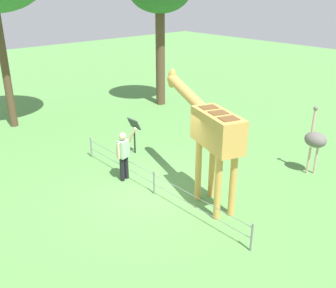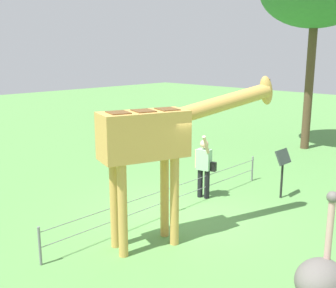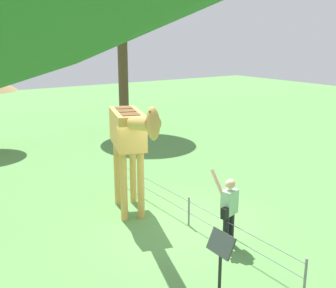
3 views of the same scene
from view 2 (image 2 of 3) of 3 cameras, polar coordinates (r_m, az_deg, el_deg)
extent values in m
plane|color=#568E47|center=(9.94, 1.62, -9.85)|extent=(60.00, 60.00, 0.00)
cylinder|color=gold|center=(8.57, -0.48, -7.07)|extent=(0.18, 0.18, 1.83)
cylinder|color=gold|center=(8.21, 0.91, -8.00)|extent=(0.18, 0.18, 1.83)
cylinder|color=gold|center=(8.17, -7.47, -8.21)|extent=(0.18, 0.18, 1.83)
cylinder|color=gold|center=(7.78, -6.35, -9.27)|extent=(0.18, 0.18, 1.83)
cube|color=gold|center=(7.78, -3.40, 1.30)|extent=(1.83, 1.21, 0.90)
cube|color=brown|center=(7.92, -0.12, 4.89)|extent=(0.48, 0.53, 0.02)
cube|color=brown|center=(7.70, -3.44, 4.65)|extent=(0.48, 0.53, 0.02)
cube|color=brown|center=(7.52, -6.94, 4.38)|extent=(0.48, 0.53, 0.02)
cylinder|color=gold|center=(8.55, 7.46, 5.60)|extent=(2.37, 1.07, 0.76)
ellipsoid|color=gold|center=(9.24, 13.52, 7.28)|extent=(0.46, 0.37, 0.68)
cylinder|color=brown|center=(9.26, 13.26, 8.42)|extent=(0.05, 0.05, 0.14)
cylinder|color=brown|center=(9.19, 13.90, 8.36)|extent=(0.05, 0.05, 0.14)
cylinder|color=black|center=(10.92, 5.45, -5.60)|extent=(0.14, 0.14, 0.78)
cylinder|color=black|center=(11.00, 4.50, -5.44)|extent=(0.14, 0.14, 0.78)
cube|color=#93C699|center=(10.77, 5.04, -2.16)|extent=(0.32, 0.41, 0.55)
sphere|color=#D8AD8C|center=(10.67, 5.08, -0.01)|extent=(0.22, 0.22, 0.22)
cylinder|color=#D8AD8C|center=(10.38, 5.32, -0.11)|extent=(0.36, 0.16, 0.51)
cylinder|color=#D8AD8C|center=(10.86, 3.99, -2.04)|extent=(0.08, 0.08, 0.50)
cube|color=black|center=(10.77, 6.19, -3.15)|extent=(0.16, 0.22, 0.24)
ellipsoid|color=#66605B|center=(5.42, 20.42, -17.33)|extent=(0.70, 0.56, 0.49)
cylinder|color=#CC9E93|center=(5.30, 21.57, -11.48)|extent=(0.08, 0.08, 0.80)
sphere|color=#66605B|center=(5.14, 21.98, -6.89)|extent=(0.14, 0.14, 0.14)
cylinder|color=brown|center=(17.04, 19.05, 7.45)|extent=(0.33, 0.33, 4.88)
cylinder|color=black|center=(11.29, 15.56, -4.95)|extent=(0.06, 0.06, 0.95)
cube|color=#333D38|center=(11.11, 15.76, -1.73)|extent=(0.56, 0.21, 0.38)
cylinder|color=slate|center=(8.00, -17.44, -13.42)|extent=(0.05, 0.05, 0.75)
cylinder|color=slate|center=(9.95, 0.62, -7.49)|extent=(0.05, 0.05, 0.75)
cylinder|color=slate|center=(12.60, 11.67, -3.37)|extent=(0.05, 0.05, 0.75)
cube|color=slate|center=(9.87, 0.62, -6.06)|extent=(7.00, 0.01, 0.01)
cube|color=slate|center=(9.97, 0.62, -7.69)|extent=(7.00, 0.01, 0.01)
camera|label=1|loc=(12.83, -51.96, 16.59)|focal=40.87mm
camera|label=3|loc=(14.39, 42.53, 12.50)|focal=44.20mm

